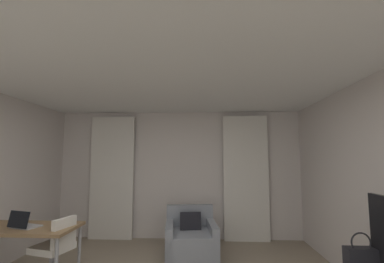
% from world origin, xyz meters
% --- Properties ---
extents(wall_window, '(5.12, 0.06, 2.60)m').
position_xyz_m(wall_window, '(0.00, 3.03, 1.30)').
color(wall_window, silver).
rests_on(wall_window, ground).
extents(ceiling, '(5.12, 6.12, 0.06)m').
position_xyz_m(ceiling, '(0.00, 0.00, 2.63)').
color(ceiling, white).
rests_on(ceiling, wall_left).
extents(curtain_left_panel, '(0.90, 0.06, 2.50)m').
position_xyz_m(curtain_left_panel, '(-1.38, 2.90, 1.25)').
color(curtain_left_panel, silver).
rests_on(curtain_left_panel, ground).
extents(curtain_right_panel, '(0.90, 0.06, 2.50)m').
position_xyz_m(curtain_right_panel, '(1.38, 2.90, 1.25)').
color(curtain_right_panel, silver).
rests_on(curtain_right_panel, ground).
extents(armchair, '(0.93, 0.97, 0.78)m').
position_xyz_m(armchair, '(0.31, 2.06, 0.27)').
color(armchair, gray).
rests_on(armchair, ground).
extents(desk, '(1.30, 0.66, 0.76)m').
position_xyz_m(desk, '(-1.76, 0.86, 0.69)').
color(desk, olive).
rests_on(desk, ground).
extents(desk_chair, '(0.49, 0.49, 0.88)m').
position_xyz_m(desk_chair, '(-1.34, 0.86, 0.39)').
color(desk_chair, gray).
rests_on(desk_chair, ground).
extents(laptop, '(0.38, 0.32, 0.22)m').
position_xyz_m(laptop, '(-1.73, 0.80, 0.80)').
color(laptop, '#ADADB2').
rests_on(laptop, desk).
extents(handbag_primary, '(0.30, 0.14, 0.37)m').
position_xyz_m(handbag_primary, '(2.06, 0.24, 0.66)').
color(handbag_primary, black).
rests_on(handbag_primary, tv_console).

